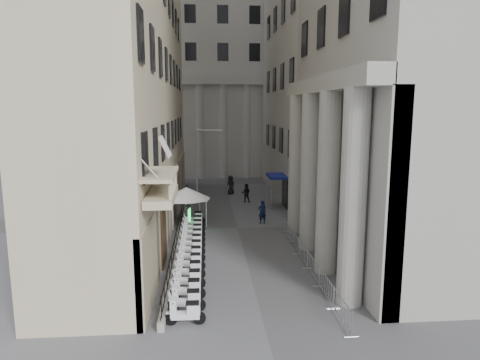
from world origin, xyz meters
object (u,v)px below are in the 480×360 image
object	(u,v)px
pedestrian_b	(246,193)
pedestrian_a	(262,212)
scooter_0	(186,325)
street_lamp	(200,165)
info_kiosk	(188,217)
security_tent	(190,194)

from	to	relation	value
pedestrian_b	pedestrian_a	bearing A→B (deg)	104.10
scooter_0	street_lamp	size ratio (longest dim) A/B	0.20
info_kiosk	pedestrian_b	bearing A→B (deg)	72.78
security_tent	pedestrian_b	size ratio (longest dim) A/B	2.01
scooter_0	pedestrian_a	xyz separation A→B (m)	(5.37, 15.72, 0.94)
pedestrian_a	pedestrian_b	distance (m)	7.89
pedestrian_a	pedestrian_b	world-z (taller)	pedestrian_a
pedestrian_a	security_tent	bearing A→B (deg)	-17.12
pedestrian_b	street_lamp	bearing A→B (deg)	58.19
pedestrian_a	pedestrian_b	xyz separation A→B (m)	(-0.54, 7.87, -0.03)
security_tent	street_lamp	xyz separation A→B (m)	(0.76, 2.97, 1.83)
security_tent	pedestrian_a	distance (m)	5.87
scooter_0	info_kiosk	xyz separation A→B (m)	(-0.46, 14.60, 0.91)
street_lamp	pedestrian_a	distance (m)	6.68
scooter_0	security_tent	xyz separation A→B (m)	(-0.29, 15.78, 2.48)
pedestrian_a	info_kiosk	bearing A→B (deg)	-5.64
info_kiosk	street_lamp	bearing A→B (deg)	90.61
scooter_0	street_lamp	bearing A→B (deg)	-0.02
security_tent	pedestrian_a	xyz separation A→B (m)	(5.66, -0.06, -1.55)
info_kiosk	scooter_0	bearing A→B (deg)	-74.91
pedestrian_a	scooter_0	bearing A→B (deg)	54.60
info_kiosk	pedestrian_b	distance (m)	10.44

